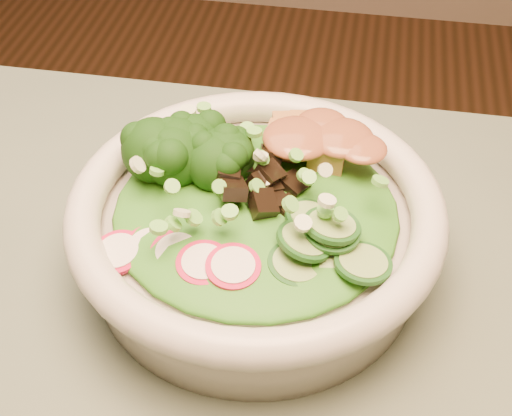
# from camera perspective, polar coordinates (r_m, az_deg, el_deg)

# --- Properties ---
(salad_bowl) EXTENTS (0.26, 0.26, 0.07)m
(salad_bowl) POSITION_cam_1_polar(r_m,az_deg,el_deg) (0.50, 0.00, -1.61)
(salad_bowl) COLOR beige
(salad_bowl) RESTS_ON dining_table
(lettuce_bed) EXTENTS (0.20, 0.20, 0.02)m
(lettuce_bed) POSITION_cam_1_polar(r_m,az_deg,el_deg) (0.49, 0.00, 0.09)
(lettuce_bed) COLOR #226916
(lettuce_bed) RESTS_ON salad_bowl
(broccoli_florets) EXTENTS (0.08, 0.07, 0.04)m
(broccoli_florets) POSITION_cam_1_polar(r_m,az_deg,el_deg) (0.51, -5.16, 4.38)
(broccoli_florets) COLOR black
(broccoli_florets) RESTS_ON salad_bowl
(radish_slices) EXTENTS (0.11, 0.04, 0.02)m
(radish_slices) POSITION_cam_1_polar(r_m,az_deg,el_deg) (0.45, -5.29, -3.83)
(radish_slices) COLOR #B50D36
(radish_slices) RESTS_ON salad_bowl
(cucumber_slices) EXTENTS (0.07, 0.07, 0.03)m
(cucumber_slices) POSITION_cam_1_polar(r_m,az_deg,el_deg) (0.45, 5.76, -2.67)
(cucumber_slices) COLOR #7BA75C
(cucumber_slices) RESTS_ON salad_bowl
(mushroom_heap) EXTENTS (0.07, 0.07, 0.04)m
(mushroom_heap) POSITION_cam_1_polar(r_m,az_deg,el_deg) (0.49, 0.95, 1.93)
(mushroom_heap) COLOR black
(mushroom_heap) RESTS_ON salad_bowl
(tofu_cubes) EXTENTS (0.09, 0.06, 0.03)m
(tofu_cubes) POSITION_cam_1_polar(r_m,az_deg,el_deg) (0.52, 4.77, 4.34)
(tofu_cubes) COLOR #A77037
(tofu_cubes) RESTS_ON salad_bowl
(peanut_sauce) EXTENTS (0.07, 0.05, 0.02)m
(peanut_sauce) POSITION_cam_1_polar(r_m,az_deg,el_deg) (0.51, 4.85, 5.44)
(peanut_sauce) COLOR brown
(peanut_sauce) RESTS_ON tofu_cubes
(scallion_garnish) EXTENTS (0.19, 0.19, 0.02)m
(scallion_garnish) POSITION_cam_1_polar(r_m,az_deg,el_deg) (0.47, 0.00, 2.12)
(scallion_garnish) COLOR #63B841
(scallion_garnish) RESTS_ON salad_bowl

